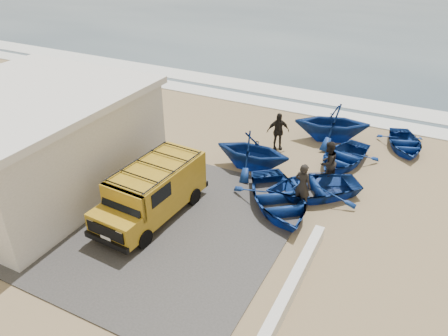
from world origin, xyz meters
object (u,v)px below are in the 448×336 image
at_px(fisherman_front, 303,186).
at_px(fisherman_back, 278,131).
at_px(boat_mid_right, 343,157).
at_px(boat_far_right, 405,143).
at_px(building, 28,141).
at_px(parapet, 293,284).
at_px(van, 153,190).
at_px(boat_near_left, 278,199).
at_px(boat_far_left, 332,122).
at_px(fisherman_middle, 328,162).
at_px(boat_near_right, 312,187).
at_px(boat_mid_left, 252,151).

bearing_deg(fisherman_front, fisherman_back, -43.95).
height_order(boat_mid_right, boat_far_right, boat_mid_right).
height_order(building, parapet, building).
bearing_deg(boat_mid_right, van, -113.19).
relative_size(van, boat_near_left, 1.18).
bearing_deg(fisherman_front, boat_far_right, -98.53).
height_order(boat_far_left, fisherman_front, boat_far_left).
height_order(van, boat_far_left, van).
bearing_deg(fisherman_middle, boat_mid_right, -167.19).
bearing_deg(fisherman_front, parapet, 119.59).
height_order(boat_mid_right, fisherman_middle, fisherman_middle).
bearing_deg(boat_near_left, fisherman_back, 73.84).
height_order(fisherman_front, fisherman_middle, fisherman_front).
distance_m(boat_near_right, boat_far_right, 7.10).
bearing_deg(boat_far_left, boat_far_right, 81.66).
xyz_separation_m(boat_mid_right, fisherman_front, (-0.66, -4.42, 0.62)).
bearing_deg(fisherman_middle, boat_mid_left, -62.69).
xyz_separation_m(boat_near_left, boat_near_right, (0.96, 1.54, -0.03)).
relative_size(boat_near_right, boat_mid_right, 1.10).
height_order(building, van, building).
bearing_deg(boat_mid_right, fisherman_front, -84.77).
bearing_deg(boat_mid_left, boat_far_left, -29.44).
distance_m(boat_mid_left, boat_far_left, 5.44).
relative_size(building, boat_far_right, 2.76).
bearing_deg(boat_far_right, fisherman_back, -172.43).
height_order(boat_far_left, boat_far_right, boat_far_left).
relative_size(boat_far_left, fisherman_middle, 1.96).
bearing_deg(boat_near_left, van, 174.89).
xyz_separation_m(boat_far_right, fisherman_middle, (-2.76, -5.03, 0.65)).
relative_size(boat_near_right, boat_mid_left, 1.15).
relative_size(parapet, boat_mid_left, 1.66).
xyz_separation_m(van, boat_mid_right, (5.77, 7.68, -0.79)).
xyz_separation_m(boat_mid_right, fisherman_middle, (-0.28, -2.00, 0.61)).
bearing_deg(van, building, -172.44).
xyz_separation_m(van, boat_near_right, (5.25, 4.26, -0.75)).
distance_m(boat_near_left, fisherman_front, 1.12).
bearing_deg(fisherman_middle, boat_near_right, 11.06).
relative_size(building, boat_near_right, 2.26).
bearing_deg(boat_near_right, boat_mid_right, 134.42).
xyz_separation_m(boat_near_left, fisherman_middle, (1.20, 2.96, 0.54)).
bearing_deg(boat_far_right, boat_mid_right, -148.04).
distance_m(building, parapet, 12.68).
distance_m(boat_near_left, boat_mid_left, 3.47).
height_order(building, boat_far_right, building).
height_order(boat_mid_right, boat_far_left, boat_far_left).
bearing_deg(fisherman_back, fisherman_front, -92.37).
height_order(boat_far_left, fisherman_back, boat_far_left).
height_order(boat_near_left, boat_far_left, boat_far_left).
distance_m(boat_near_right, boat_mid_right, 3.45).
bearing_deg(fisherman_middle, van, -23.34).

